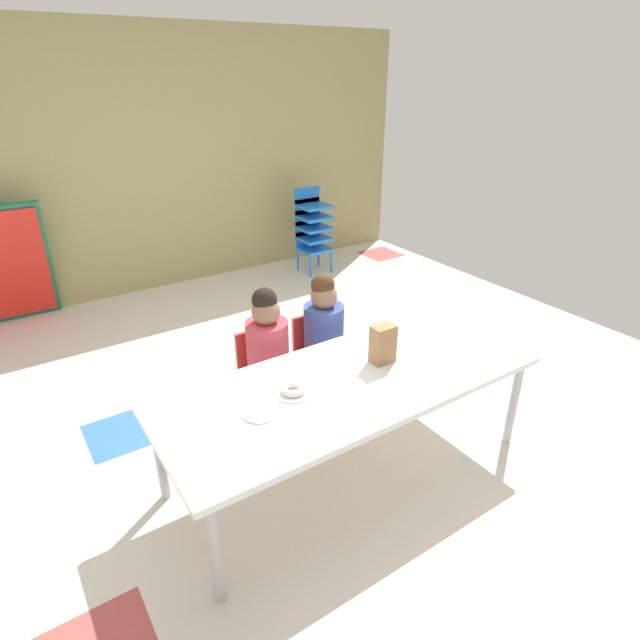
# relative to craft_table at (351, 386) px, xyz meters

# --- Properties ---
(ground_plane) EXTENTS (6.13, 5.55, 0.02)m
(ground_plane) POSITION_rel_craft_table_xyz_m (-0.10, 0.58, -0.56)
(ground_plane) COLOR silver
(back_wall) EXTENTS (6.13, 0.10, 2.47)m
(back_wall) POSITION_rel_craft_table_xyz_m (-0.10, 3.36, 0.68)
(back_wall) COLOR tan
(back_wall) RESTS_ON ground_plane
(craft_table) EXTENTS (2.06, 0.83, 0.60)m
(craft_table) POSITION_rel_craft_table_xyz_m (0.00, 0.00, 0.00)
(craft_table) COLOR white
(craft_table) RESTS_ON ground_plane
(seated_child_near_camera) EXTENTS (0.33, 0.33, 0.92)m
(seated_child_near_camera) POSITION_rel_craft_table_xyz_m (-0.15, 0.64, 0.00)
(seated_child_near_camera) COLOR red
(seated_child_near_camera) RESTS_ON ground_plane
(seated_child_middle_seat) EXTENTS (0.32, 0.31, 0.92)m
(seated_child_middle_seat) POSITION_rel_craft_table_xyz_m (0.26, 0.64, 0.00)
(seated_child_middle_seat) COLOR red
(seated_child_middle_seat) RESTS_ON ground_plane
(kid_chair_blue_stack) EXTENTS (0.32, 0.30, 0.92)m
(kid_chair_blue_stack) POSITION_rel_craft_table_xyz_m (1.59, 2.83, -0.04)
(kid_chair_blue_stack) COLOR blue
(kid_chair_blue_stack) RESTS_ON ground_plane
(paper_bag_brown) EXTENTS (0.13, 0.09, 0.22)m
(paper_bag_brown) POSITION_rel_craft_table_xyz_m (0.25, 0.05, 0.15)
(paper_bag_brown) COLOR #9E754C
(paper_bag_brown) RESTS_ON craft_table
(paper_plate_near_edge) EXTENTS (0.18, 0.18, 0.01)m
(paper_plate_near_edge) POSITION_rel_craft_table_xyz_m (-0.32, 0.05, 0.05)
(paper_plate_near_edge) COLOR white
(paper_plate_near_edge) RESTS_ON craft_table
(paper_plate_center_table) EXTENTS (0.18, 0.18, 0.01)m
(paper_plate_center_table) POSITION_rel_craft_table_xyz_m (-0.54, -0.00, 0.05)
(paper_plate_center_table) COLOR white
(paper_plate_center_table) RESTS_ON craft_table
(donut_powdered_on_plate) EXTENTS (0.12, 0.12, 0.03)m
(donut_powdered_on_plate) POSITION_rel_craft_table_xyz_m (-0.32, 0.05, 0.07)
(donut_powdered_on_plate) COLOR white
(donut_powdered_on_plate) RESTS_ON craft_table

